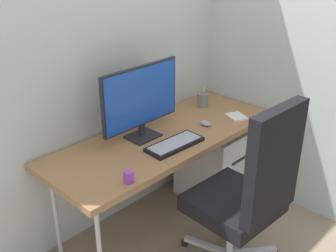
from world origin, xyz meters
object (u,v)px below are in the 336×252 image
at_px(mouse, 206,123).
at_px(notebook, 236,117).
at_px(office_chair, 249,191).
at_px(keyboard, 175,144).
at_px(monitor, 141,99).
at_px(pen_holder, 203,100).
at_px(desk_clamp_accessory, 129,177).
at_px(filing_cabinet, 215,161).

bearing_deg(mouse, notebook, -11.32).
bearing_deg(notebook, office_chair, -116.04).
height_order(keyboard, mouse, mouse).
relative_size(office_chair, monitor, 1.88).
bearing_deg(monitor, office_chair, -82.84).
bearing_deg(office_chair, pen_holder, 55.15).
height_order(office_chair, notebook, office_chair).
height_order(mouse, notebook, mouse).
distance_m(mouse, desk_clamp_accessory, 0.87).
bearing_deg(notebook, desk_clamp_accessory, -152.76).
relative_size(filing_cabinet, notebook, 4.08).
relative_size(monitor, desk_clamp_accessory, 9.33).
bearing_deg(desk_clamp_accessory, monitor, 40.08).
height_order(office_chair, pen_holder, office_chair).
distance_m(monitor, pen_holder, 0.71).
relative_size(office_chair, pen_holder, 6.22).
bearing_deg(pen_holder, desk_clamp_accessory, -159.94).
relative_size(pen_holder, notebook, 1.30).
xyz_separation_m(monitor, keyboard, (0.05, -0.25, -0.26)).
bearing_deg(desk_clamp_accessory, filing_cabinet, 12.18).
bearing_deg(keyboard, office_chair, -85.33).
bearing_deg(monitor, mouse, -24.21).
bearing_deg(filing_cabinet, monitor, 169.25).
relative_size(filing_cabinet, keyboard, 1.47).
bearing_deg(keyboard, monitor, 102.52).
height_order(office_chair, keyboard, office_chair).
height_order(filing_cabinet, keyboard, keyboard).
xyz_separation_m(pen_holder, desk_clamp_accessory, (-1.10, -0.40, -0.02)).
distance_m(filing_cabinet, keyboard, 0.74).
bearing_deg(filing_cabinet, mouse, -163.16).
bearing_deg(filing_cabinet, keyboard, -168.51).
height_order(filing_cabinet, mouse, mouse).
height_order(filing_cabinet, pen_holder, pen_holder).
bearing_deg(office_chair, filing_cabinet, 50.04).
bearing_deg(monitor, filing_cabinet, -10.75).
bearing_deg(mouse, office_chair, -114.41).
bearing_deg(filing_cabinet, pen_holder, 81.73).
distance_m(filing_cabinet, monitor, 0.95).
bearing_deg(mouse, pen_holder, 48.18).
xyz_separation_m(filing_cabinet, desk_clamp_accessory, (-1.07, -0.23, 0.44)).
bearing_deg(pen_holder, keyboard, -154.93).
distance_m(office_chair, desk_clamp_accessory, 0.69).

